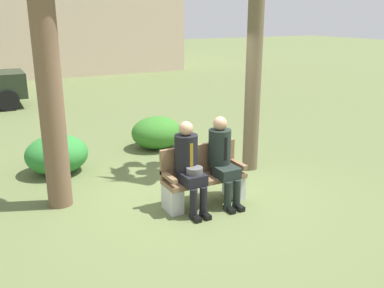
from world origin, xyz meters
The scene contains 6 objects.
ground_plane centered at (0.00, 0.00, 0.00)m, with size 80.00×80.00×0.00m, color #5D6A3C.
park_bench centered at (-0.04, -0.24, 0.39)m, with size 1.27×0.44×0.90m.
seated_man_left centered at (-0.34, -0.36, 0.74)m, with size 0.34×0.72×1.33m.
seated_man_right centered at (0.23, -0.35, 0.75)m, with size 0.34×0.72×1.34m.
shrub_near_bench centered at (-1.74, 2.14, 0.35)m, with size 1.12×1.03×0.70m, color #2D7E31.
shrub_mid_lawn centered at (0.47, 2.67, 0.34)m, with size 1.10×1.01×0.69m, color #347626.
Camera 1 is at (-3.02, -5.45, 2.79)m, focal length 39.62 mm.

